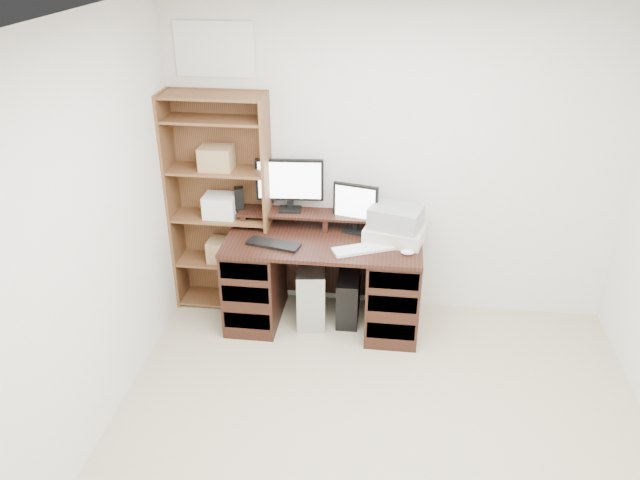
% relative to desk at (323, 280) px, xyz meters
% --- Properties ---
extents(room, '(3.54, 4.04, 2.54)m').
position_rel_desk_xyz_m(room, '(0.50, -1.64, 0.86)').
color(room, '#BAAF8C').
rests_on(room, ground).
extents(desk, '(1.50, 0.70, 0.75)m').
position_rel_desk_xyz_m(desk, '(0.00, 0.00, 0.00)').
color(desk, black).
rests_on(desk, ground).
extents(riser_shelf, '(1.40, 0.22, 0.12)m').
position_rel_desk_xyz_m(riser_shelf, '(-0.00, 0.21, 0.45)').
color(riser_shelf, black).
rests_on(riser_shelf, desk).
extents(monitor_wide, '(0.53, 0.15, 0.42)m').
position_rel_desk_xyz_m(monitor_wide, '(-0.30, 0.25, 0.71)').
color(monitor_wide, black).
rests_on(monitor_wide, riser_shelf).
extents(monitor_small, '(0.35, 0.17, 0.39)m').
position_rel_desk_xyz_m(monitor_small, '(0.23, 0.18, 0.57)').
color(monitor_small, black).
rests_on(monitor_small, desk).
extents(speaker, '(0.09, 0.09, 0.18)m').
position_rel_desk_xyz_m(speaker, '(-0.70, 0.21, 0.57)').
color(speaker, black).
rests_on(speaker, riser_shelf).
extents(keyboard_black, '(0.42, 0.22, 0.02)m').
position_rel_desk_xyz_m(keyboard_black, '(-0.36, -0.15, 0.37)').
color(keyboard_black, black).
rests_on(keyboard_black, desk).
extents(keyboard_white, '(0.47, 0.31, 0.02)m').
position_rel_desk_xyz_m(keyboard_white, '(0.31, -0.14, 0.37)').
color(keyboard_white, silver).
rests_on(keyboard_white, desk).
extents(mouse, '(0.11, 0.09, 0.04)m').
position_rel_desk_xyz_m(mouse, '(0.64, -0.17, 0.38)').
color(mouse, white).
rests_on(mouse, desk).
extents(printer, '(0.49, 0.41, 0.11)m').
position_rel_desk_xyz_m(printer, '(0.54, 0.06, 0.41)').
color(printer, beige).
rests_on(printer, desk).
extents(basket, '(0.43, 0.36, 0.16)m').
position_rel_desk_xyz_m(basket, '(0.54, 0.06, 0.55)').
color(basket, gray).
rests_on(basket, printer).
extents(tower_silver, '(0.28, 0.52, 0.50)m').
position_rel_desk_xyz_m(tower_silver, '(-0.11, 0.05, -0.14)').
color(tower_silver, '#B0B2B7').
rests_on(tower_silver, ground).
extents(tower_black, '(0.17, 0.40, 0.40)m').
position_rel_desk_xyz_m(tower_black, '(0.20, 0.07, -0.19)').
color(tower_black, black).
rests_on(tower_black, ground).
extents(bookshelf, '(0.80, 0.30, 1.80)m').
position_rel_desk_xyz_m(bookshelf, '(-0.85, 0.21, 0.53)').
color(bookshelf, brown).
rests_on(bookshelf, ground).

